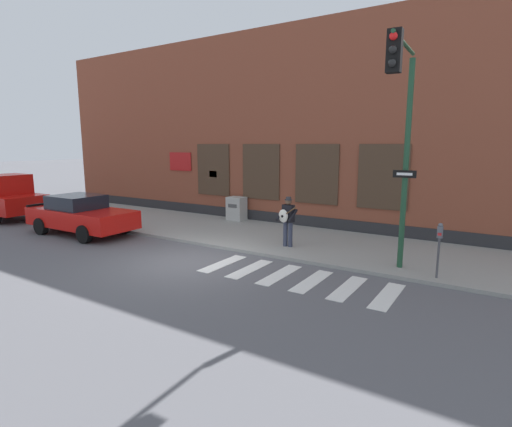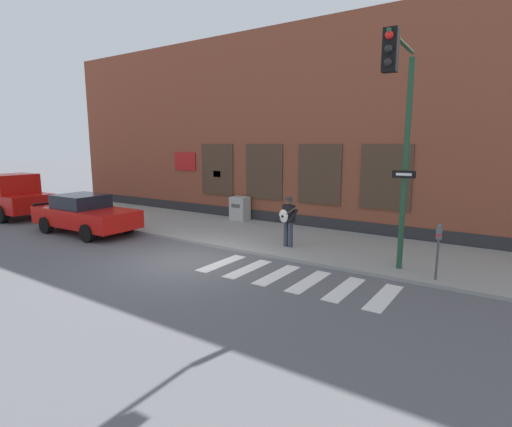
{
  "view_description": "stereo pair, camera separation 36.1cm",
  "coord_description": "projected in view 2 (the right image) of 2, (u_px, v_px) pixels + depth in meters",
  "views": [
    {
      "loc": [
        7.88,
        -8.72,
        3.48
      ],
      "look_at": [
        1.13,
        1.95,
        1.29
      ],
      "focal_mm": 28.0,
      "sensor_mm": 36.0,
      "label": 1
    },
    {
      "loc": [
        8.18,
        -8.53,
        3.48
      ],
      "look_at": [
        1.13,
        1.95,
        1.29
      ],
      "focal_mm": 28.0,
      "sensor_mm": 36.0,
      "label": 2
    }
  ],
  "objects": [
    {
      "name": "busker",
      "position": [
        288.0,
        219.0,
        13.19
      ],
      "size": [
        0.71,
        0.56,
        1.67
      ],
      "color": "#33384C",
      "rests_on": "sidewalk"
    },
    {
      "name": "building_backdrop",
      "position": [
        313.0,
        130.0,
        18.11
      ],
      "size": [
        28.0,
        4.06,
        8.29
      ],
      "color": "brown",
      "rests_on": "ground"
    },
    {
      "name": "sidewalk",
      "position": [
        261.0,
        235.0,
        15.29
      ],
      "size": [
        28.0,
        4.61,
        0.1
      ],
      "color": "gray",
      "rests_on": "ground"
    },
    {
      "name": "red_truck",
      "position": [
        7.0,
        195.0,
        19.26
      ],
      "size": [
        5.44,
        2.25,
        2.1
      ],
      "color": "red",
      "rests_on": "ground"
    },
    {
      "name": "crosswalk",
      "position": [
        293.0,
        278.0,
        10.5
      ],
      "size": [
        5.2,
        1.9,
        0.01
      ],
      "color": "silver",
      "rests_on": "ground"
    },
    {
      "name": "red_car",
      "position": [
        85.0,
        214.0,
        15.75
      ],
      "size": [
        4.63,
        2.05,
        1.53
      ],
      "color": "red",
      "rests_on": "ground"
    },
    {
      "name": "traffic_light",
      "position": [
        400.0,
        123.0,
        9.63
      ],
      "size": [
        0.6,
        2.52,
        5.75
      ],
      "color": "#1E472D",
      "rests_on": "sidewalk"
    },
    {
      "name": "parking_meter",
      "position": [
        438.0,
        243.0,
        9.94
      ],
      "size": [
        0.13,
        0.11,
        1.44
      ],
      "color": "#47474C",
      "rests_on": "sidewalk"
    },
    {
      "name": "utility_box",
      "position": [
        240.0,
        208.0,
        18.0
      ],
      "size": [
        0.77,
        0.64,
        1.05
      ],
      "color": "#ADADA8",
      "rests_on": "sidewalk"
    },
    {
      "name": "ground_plane",
      "position": [
        189.0,
        261.0,
        12.07
      ],
      "size": [
        160.0,
        160.0,
        0.0
      ],
      "primitive_type": "plane",
      "color": "#56565B"
    }
  ]
}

